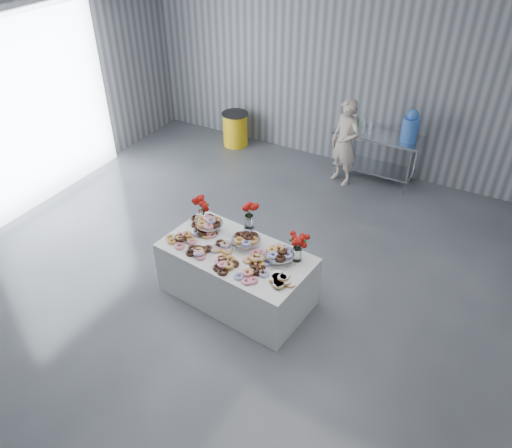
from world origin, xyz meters
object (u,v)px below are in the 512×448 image
at_px(prep_table, 377,149).
at_px(trash_barrel, 235,129).
at_px(water_jug, 410,127).
at_px(person, 345,143).
at_px(display_table, 237,274).

bearing_deg(prep_table, trash_barrel, -180.00).
distance_m(water_jug, person, 1.10).
distance_m(person, trash_barrel, 2.48).
distance_m(display_table, person, 3.49).
bearing_deg(display_table, person, 87.89).
bearing_deg(water_jug, person, -160.93).
xyz_separation_m(water_jug, trash_barrel, (-3.40, 0.00, -0.81)).
bearing_deg(water_jug, prep_table, 180.00).
bearing_deg(person, trash_barrel, -164.55).
bearing_deg(trash_barrel, person, -7.92).
bearing_deg(water_jug, trash_barrel, 180.00).
height_order(display_table, water_jug, water_jug).
xyz_separation_m(display_table, trash_barrel, (-2.29, 3.81, -0.03)).
relative_size(person, trash_barrel, 2.26).
xyz_separation_m(prep_table, person, (-0.48, -0.34, 0.15)).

